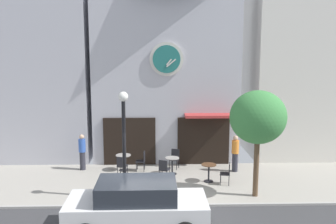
{
  "coord_description": "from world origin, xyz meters",
  "views": [
    {
      "loc": [
        0.09,
        -12.62,
        5.47
      ],
      "look_at": [
        0.52,
        2.56,
        2.99
      ],
      "focal_mm": 40.3,
      "sensor_mm": 36.0,
      "label": 1
    }
  ],
  "objects_px": {
    "cafe_table_near_curb": "(123,160)",
    "pedestrian_orange": "(235,153)",
    "cafe_chair_mid_row": "(164,168)",
    "street_tree": "(258,118)",
    "cafe_chair_facing_wall": "(227,172)",
    "parked_car_white": "(137,206)",
    "cafe_table_leftmost": "(209,170)",
    "street_lamp": "(124,145)",
    "pedestrian_blue": "(82,152)",
    "cafe_chair_curbside": "(175,157)",
    "cafe_chair_near_tree": "(122,165)",
    "cafe_chair_facing_street": "(142,160)",
    "cafe_table_rightmost": "(172,163)"
  },
  "relations": [
    {
      "from": "cafe_chair_curbside",
      "to": "cafe_chair_near_tree",
      "type": "relative_size",
      "value": 1.0
    },
    {
      "from": "cafe_chair_curbside",
      "to": "pedestrian_blue",
      "type": "xyz_separation_m",
      "value": [
        -4.28,
        -0.09,
        0.33
      ]
    },
    {
      "from": "street_tree",
      "to": "cafe_chair_curbside",
      "type": "relative_size",
      "value": 4.49
    },
    {
      "from": "street_lamp",
      "to": "cafe_table_near_curb",
      "type": "xyz_separation_m",
      "value": [
        -0.35,
        3.35,
        -1.52
      ]
    },
    {
      "from": "cafe_table_near_curb",
      "to": "pedestrian_orange",
      "type": "relative_size",
      "value": 0.44
    },
    {
      "from": "cafe_table_near_curb",
      "to": "pedestrian_blue",
      "type": "height_order",
      "value": "pedestrian_blue"
    },
    {
      "from": "cafe_chair_facing_wall",
      "to": "pedestrian_blue",
      "type": "xyz_separation_m",
      "value": [
        -6.33,
        2.13,
        0.33
      ]
    },
    {
      "from": "cafe_table_near_curb",
      "to": "cafe_chair_near_tree",
      "type": "bearing_deg",
      "value": -89.72
    },
    {
      "from": "cafe_chair_facing_wall",
      "to": "cafe_chair_near_tree",
      "type": "relative_size",
      "value": 1.0
    },
    {
      "from": "street_tree",
      "to": "cafe_chair_near_tree",
      "type": "distance_m",
      "value": 6.31
    },
    {
      "from": "cafe_chair_facing_wall",
      "to": "cafe_chair_facing_street",
      "type": "xyz_separation_m",
      "value": [
        -3.56,
        1.89,
        0.0
      ]
    },
    {
      "from": "cafe_chair_near_tree",
      "to": "cafe_chair_mid_row",
      "type": "height_order",
      "value": "same"
    },
    {
      "from": "street_lamp",
      "to": "cafe_table_leftmost",
      "type": "relative_size",
      "value": 5.32
    },
    {
      "from": "cafe_chair_mid_row",
      "to": "cafe_chair_near_tree",
      "type": "bearing_deg",
      "value": 163.54
    },
    {
      "from": "cafe_chair_facing_wall",
      "to": "cafe_chair_facing_street",
      "type": "relative_size",
      "value": 1.0
    },
    {
      "from": "cafe_chair_curbside",
      "to": "cafe_table_rightmost",
      "type": "bearing_deg",
      "value": -100.02
    },
    {
      "from": "street_lamp",
      "to": "cafe_chair_facing_wall",
      "type": "distance_m",
      "value": 4.56
    },
    {
      "from": "street_tree",
      "to": "pedestrian_blue",
      "type": "xyz_separation_m",
      "value": [
        -7.19,
        3.4,
        -2.16
      ]
    },
    {
      "from": "pedestrian_orange",
      "to": "cafe_chair_facing_wall",
      "type": "bearing_deg",
      "value": -111.76
    },
    {
      "from": "cafe_chair_curbside",
      "to": "parked_car_white",
      "type": "distance_m",
      "value": 6.24
    },
    {
      "from": "cafe_table_leftmost",
      "to": "cafe_chair_curbside",
      "type": "distance_m",
      "value": 2.31
    },
    {
      "from": "cafe_chair_near_tree",
      "to": "parked_car_white",
      "type": "xyz_separation_m",
      "value": [
        0.93,
        -4.96,
        0.23
      ]
    },
    {
      "from": "cafe_chair_curbside",
      "to": "cafe_chair_mid_row",
      "type": "bearing_deg",
      "value": -108.1
    },
    {
      "from": "street_lamp",
      "to": "pedestrian_blue",
      "type": "relative_size",
      "value": 2.41
    },
    {
      "from": "pedestrian_blue",
      "to": "cafe_chair_curbside",
      "type": "bearing_deg",
      "value": 1.25
    },
    {
      "from": "cafe_chair_facing_wall",
      "to": "pedestrian_orange",
      "type": "distance_m",
      "value": 1.85
    },
    {
      "from": "cafe_chair_mid_row",
      "to": "street_tree",
      "type": "bearing_deg",
      "value": -28.18
    },
    {
      "from": "cafe_table_near_curb",
      "to": "cafe_chair_facing_wall",
      "type": "bearing_deg",
      "value": -23.86
    },
    {
      "from": "street_lamp",
      "to": "cafe_table_leftmost",
      "type": "xyz_separation_m",
      "value": [
        3.37,
        1.73,
        -1.54
      ]
    },
    {
      "from": "street_lamp",
      "to": "parked_car_white",
      "type": "distance_m",
      "value": 2.83
    },
    {
      "from": "street_tree",
      "to": "parked_car_white",
      "type": "relative_size",
      "value": 0.94
    },
    {
      "from": "parked_car_white",
      "to": "cafe_chair_mid_row",
      "type": "bearing_deg",
      "value": 78.45
    },
    {
      "from": "street_lamp",
      "to": "cafe_table_near_curb",
      "type": "bearing_deg",
      "value": 96.04
    },
    {
      "from": "cafe_table_near_curb",
      "to": "cafe_chair_facing_wall",
      "type": "distance_m",
      "value": 4.84
    },
    {
      "from": "street_tree",
      "to": "cafe_chair_curbside",
      "type": "distance_m",
      "value": 5.18
    },
    {
      "from": "cafe_table_rightmost",
      "to": "cafe_chair_facing_street",
      "type": "distance_m",
      "value": 1.45
    },
    {
      "from": "street_lamp",
      "to": "cafe_chair_facing_wall",
      "type": "xyz_separation_m",
      "value": [
        4.08,
        1.39,
        -1.51
      ]
    },
    {
      "from": "cafe_table_leftmost",
      "to": "pedestrian_orange",
      "type": "relative_size",
      "value": 0.45
    },
    {
      "from": "cafe_chair_facing_wall",
      "to": "parked_car_white",
      "type": "height_order",
      "value": "parked_car_white"
    },
    {
      "from": "street_tree",
      "to": "cafe_table_near_curb",
      "type": "height_order",
      "value": "street_tree"
    },
    {
      "from": "cafe_table_leftmost",
      "to": "cafe_table_near_curb",
      "type": "bearing_deg",
      "value": 156.59
    },
    {
      "from": "street_lamp",
      "to": "cafe_chair_facing_wall",
      "type": "bearing_deg",
      "value": 18.78
    },
    {
      "from": "pedestrian_orange",
      "to": "cafe_table_leftmost",
      "type": "bearing_deg",
      "value": -135.77
    },
    {
      "from": "street_lamp",
      "to": "cafe_chair_curbside",
      "type": "bearing_deg",
      "value": 60.75
    },
    {
      "from": "cafe_table_near_curb",
      "to": "cafe_chair_facing_street",
      "type": "xyz_separation_m",
      "value": [
        0.87,
        -0.07,
        0.01
      ]
    },
    {
      "from": "street_tree",
      "to": "pedestrian_orange",
      "type": "bearing_deg",
      "value": 93.46
    },
    {
      "from": "pedestrian_blue",
      "to": "parked_car_white",
      "type": "distance_m",
      "value": 6.61
    },
    {
      "from": "cafe_chair_near_tree",
      "to": "pedestrian_blue",
      "type": "bearing_deg",
      "value": 152.06
    },
    {
      "from": "street_tree",
      "to": "cafe_chair_mid_row",
      "type": "height_order",
      "value": "street_tree"
    },
    {
      "from": "cafe_table_leftmost",
      "to": "cafe_chair_near_tree",
      "type": "bearing_deg",
      "value": 168.23
    }
  ]
}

